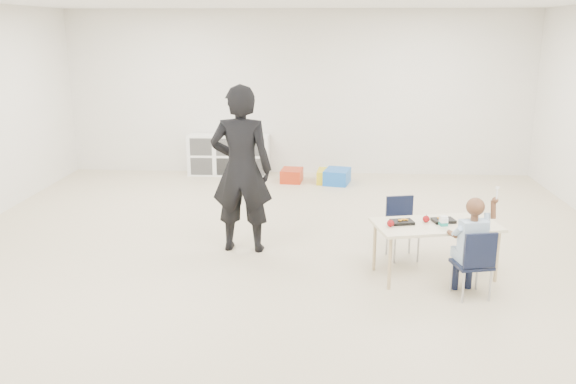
# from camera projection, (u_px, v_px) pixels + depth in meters

# --- Properties ---
(room) EXTENTS (9.00, 9.02, 2.80)m
(room) POSITION_uv_depth(u_px,v_px,m) (280.00, 139.00, 6.12)
(room) COLOR beige
(room) RESTS_ON ground
(table) EXTENTS (1.34, 0.88, 0.57)m
(table) POSITION_uv_depth(u_px,v_px,m) (434.00, 249.00, 6.23)
(table) COLOR beige
(table) RESTS_ON ground
(chair_near) EXTENTS (0.39, 0.37, 0.68)m
(chair_near) POSITION_uv_depth(u_px,v_px,m) (472.00, 263.00, 5.74)
(chair_near) COLOR black
(chair_near) RESTS_ON ground
(chair_far) EXTENTS (0.39, 0.37, 0.68)m
(chair_far) POSITION_uv_depth(u_px,v_px,m) (403.00, 229.00, 6.70)
(chair_far) COLOR black
(chair_far) RESTS_ON ground
(child) EXTENTS (0.54, 0.54, 1.07)m
(child) POSITION_uv_depth(u_px,v_px,m) (473.00, 243.00, 5.69)
(child) COLOR #9DB5D4
(child) RESTS_ON chair_near
(lunch_tray_near) EXTENTS (0.25, 0.20, 0.03)m
(lunch_tray_near) POSITION_uv_depth(u_px,v_px,m) (443.00, 220.00, 6.21)
(lunch_tray_near) COLOR black
(lunch_tray_near) RESTS_ON table
(lunch_tray_far) EXTENTS (0.25, 0.20, 0.03)m
(lunch_tray_far) POSITION_uv_depth(u_px,v_px,m) (402.00, 222.00, 6.16)
(lunch_tray_far) COLOR black
(lunch_tray_far) RESTS_ON table
(milk_carton) EXTENTS (0.08, 0.08, 0.10)m
(milk_carton) POSITION_uv_depth(u_px,v_px,m) (443.00, 221.00, 6.07)
(milk_carton) COLOR white
(milk_carton) RESTS_ON table
(bread_roll) EXTENTS (0.09, 0.09, 0.07)m
(bread_roll) POSITION_uv_depth(u_px,v_px,m) (468.00, 221.00, 6.13)
(bread_roll) COLOR #B39049
(bread_roll) RESTS_ON table
(apple_near) EXTENTS (0.07, 0.07, 0.07)m
(apple_near) POSITION_uv_depth(u_px,v_px,m) (426.00, 219.00, 6.19)
(apple_near) COLOR maroon
(apple_near) RESTS_ON table
(apple_far) EXTENTS (0.07, 0.07, 0.07)m
(apple_far) POSITION_uv_depth(u_px,v_px,m) (390.00, 223.00, 6.05)
(apple_far) COLOR maroon
(apple_far) RESTS_ON table
(cubby_shelf) EXTENTS (1.40, 0.40, 0.70)m
(cubby_shelf) POSITION_uv_depth(u_px,v_px,m) (229.00, 155.00, 10.58)
(cubby_shelf) COLOR white
(cubby_shelf) RESTS_ON ground
(adult) EXTENTS (0.71, 0.48, 1.90)m
(adult) POSITION_uv_depth(u_px,v_px,m) (241.00, 169.00, 6.82)
(adult) COLOR black
(adult) RESTS_ON ground
(bin_red) EXTENTS (0.38, 0.46, 0.21)m
(bin_red) POSITION_uv_depth(u_px,v_px,m) (292.00, 175.00, 10.15)
(bin_red) COLOR #BA2E12
(bin_red) RESTS_ON ground
(bin_yellow) EXTENTS (0.38, 0.47, 0.22)m
(bin_yellow) POSITION_uv_depth(u_px,v_px,m) (328.00, 176.00, 10.07)
(bin_yellow) COLOR gold
(bin_yellow) RESTS_ON ground
(bin_blue) EXTENTS (0.48, 0.56, 0.24)m
(bin_blue) POSITION_uv_depth(u_px,v_px,m) (337.00, 176.00, 10.02)
(bin_blue) COLOR blue
(bin_blue) RESTS_ON ground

